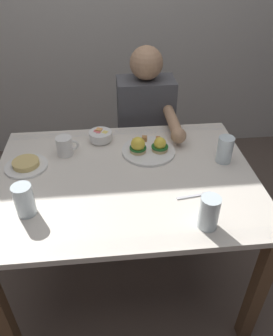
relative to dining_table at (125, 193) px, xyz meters
name	(u,v)px	position (x,y,z in m)	size (l,w,h in m)	color
ground_plane	(128,275)	(0.00, 0.00, -0.63)	(6.00, 6.00, 0.00)	brown
dining_table	(125,193)	(0.00, 0.00, 0.00)	(1.20, 0.90, 0.74)	silver
eggs_benedict_plate	(148,148)	(0.13, 0.18, 0.13)	(0.27, 0.27, 0.09)	white
fruit_bowl	(100,136)	(-0.11, 0.32, 0.14)	(0.12, 0.12, 0.06)	white
coffee_mug	(65,145)	(-0.28, 0.21, 0.16)	(0.11, 0.08, 0.09)	white
fork	(197,195)	(0.29, -0.17, 0.11)	(0.16, 0.04, 0.00)	silver
water_glass_near	(225,151)	(0.48, 0.07, 0.16)	(0.07, 0.07, 0.13)	silver
water_glass_far	(209,214)	(0.29, -0.34, 0.17)	(0.08, 0.08, 0.14)	silver
water_glass_extra	(25,202)	(-0.40, -0.20, 0.17)	(0.08, 0.08, 0.14)	silver
side_plate	(26,165)	(-0.46, 0.11, 0.12)	(0.20, 0.20, 0.04)	white
diner_person	(146,127)	(0.18, 0.60, 0.02)	(0.34, 0.54, 1.14)	#33333D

